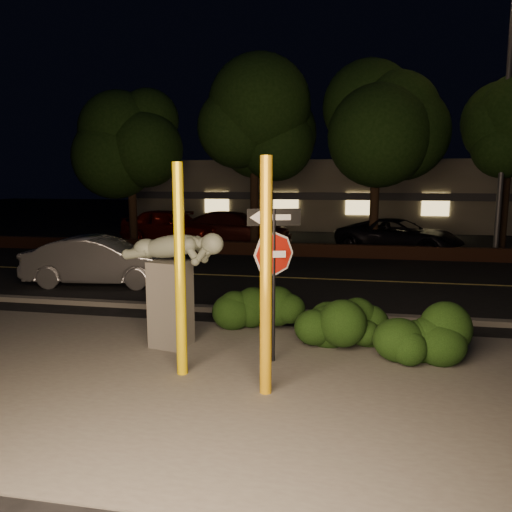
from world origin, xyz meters
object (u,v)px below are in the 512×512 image
at_px(yellow_pole_right, 266,279).
at_px(signpost, 274,255).
at_px(yellow_pole_left, 180,272).
at_px(silver_sedan, 101,261).
at_px(sculpture, 172,276).
at_px(parked_car_darkred, 235,228).
at_px(streetlight, 500,98).
at_px(parked_car_red, 171,226).
at_px(parked_car_dark, 399,236).

distance_m(yellow_pole_right, signpost, 1.25).
distance_m(yellow_pole_left, silver_sedan, 7.41).
xyz_separation_m(sculpture, parked_car_darkred, (-2.00, 13.74, -0.56)).
height_order(streetlight, silver_sedan, streetlight).
distance_m(parked_car_red, parked_car_darkred, 2.94).
distance_m(yellow_pole_right, parked_car_darkred, 15.94).
xyz_separation_m(yellow_pole_left, yellow_pole_right, (1.40, -0.44, 0.03)).
height_order(streetlight, parked_car_red, streetlight).
height_order(yellow_pole_right, signpost, yellow_pole_right).
bearing_deg(signpost, parked_car_darkred, 88.59).
relative_size(signpost, sculpture, 1.21).
height_order(sculpture, streetlight, streetlight).
relative_size(sculpture, parked_car_red, 0.44).
bearing_deg(signpost, parked_car_red, 99.60).
bearing_deg(parked_car_red, parked_car_dark, -79.78).
height_order(yellow_pole_left, parked_car_darkred, yellow_pole_left).
height_order(signpost, parked_car_dark, signpost).
xyz_separation_m(streetlight, parked_car_dark, (-3.30, 0.61, -5.22)).
bearing_deg(signpost, yellow_pole_right, -103.21).
xyz_separation_m(sculpture, parked_car_red, (-4.91, 13.28, -0.49)).
distance_m(parked_car_red, parked_car_dark, 10.02).
bearing_deg(signpost, silver_sedan, 121.76).
bearing_deg(sculpture, parked_car_darkred, 110.51).
distance_m(yellow_pole_left, parked_car_dark, 14.45).
xyz_separation_m(yellow_pole_left, parked_car_red, (-5.50, 14.50, -0.83)).
relative_size(signpost, parked_car_dark, 0.52).
bearing_deg(silver_sedan, yellow_pole_right, -144.71).
relative_size(yellow_pole_left, silver_sedan, 0.78).
distance_m(sculpture, silver_sedan, 6.06).
xyz_separation_m(yellow_pole_left, streetlight, (7.79, 13.09, 4.26)).
bearing_deg(yellow_pole_right, signpost, 93.65).
relative_size(signpost, parked_car_red, 0.53).
relative_size(streetlight, parked_car_dark, 2.00).
relative_size(streetlight, silver_sedan, 2.36).
bearing_deg(parked_car_red, signpost, -138.71).
distance_m(streetlight, parked_car_darkred, 11.75).
bearing_deg(signpost, parked_car_dark, 59.35).
height_order(yellow_pole_left, sculpture, yellow_pole_left).
bearing_deg(streetlight, parked_car_dark, -178.94).
relative_size(sculpture, parked_car_darkred, 0.41).
bearing_deg(silver_sedan, sculpture, -147.84).
height_order(streetlight, parked_car_dark, streetlight).
distance_m(signpost, parked_car_darkred, 14.74).
bearing_deg(signpost, sculpture, 150.44).
distance_m(silver_sedan, parked_car_dark, 11.87).
bearing_deg(streetlight, parked_car_darkred, -178.72).
relative_size(parked_car_red, parked_car_dark, 0.97).
bearing_deg(parked_car_dark, signpost, -172.48).
bearing_deg(parked_car_darkred, signpost, -165.47).
bearing_deg(parked_car_dark, streetlight, -79.13).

